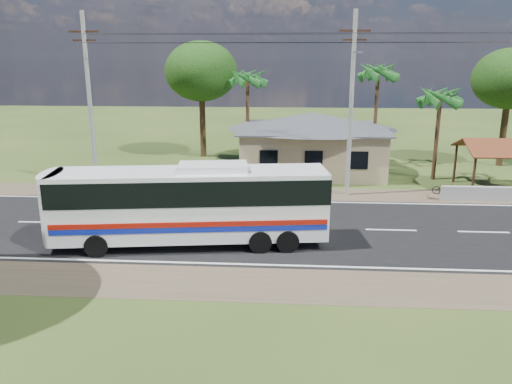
{
  "coord_description": "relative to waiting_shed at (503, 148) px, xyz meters",
  "views": [
    {
      "loc": [
        -0.68,
        -23.88,
        8.46
      ],
      "look_at": [
        -2.33,
        1.0,
        1.59
      ],
      "focal_mm": 35.0,
      "sensor_mm": 36.0,
      "label": 1
    }
  ],
  "objects": [
    {
      "name": "concrete_barrier",
      "position": [
        -1.0,
        -2.9,
        -2.28
      ],
      "size": [
        7.0,
        0.3,
        0.9
      ],
      "primitive_type": "cube",
      "color": "#9E9E99",
      "rests_on": "ground"
    },
    {
      "name": "utility_poles",
      "position": [
        -10.33,
        -2.01,
        3.04
      ],
      "size": [
        32.8,
        2.22,
        11.0
      ],
      "color": "#9E9E99",
      "rests_on": "ground"
    },
    {
      "name": "motorcycle",
      "position": [
        -3.88,
        -1.62,
        -2.33
      ],
      "size": [
        1.62,
        0.97,
        0.8
      ],
      "primitive_type": "imported",
      "rotation": [
        0.0,
        0.0,
        1.27
      ],
      "color": "black",
      "rests_on": "ground"
    },
    {
      "name": "coach_bus",
      "position": [
        -18.02,
        -11.07,
        -0.56
      ],
      "size": [
        12.46,
        4.16,
        3.8
      ],
      "rotation": [
        0.0,
        0.0,
        0.13
      ],
      "color": "white",
      "rests_on": "ground"
    },
    {
      "name": "palm_far",
      "position": [
        -17.0,
        7.5,
        3.95
      ],
      "size": [
        2.8,
        2.8,
        7.7
      ],
      "color": "#47301E",
      "rests_on": "ground"
    },
    {
      "name": "tree_behind_house",
      "position": [
        -21.0,
        9.5,
        4.39
      ],
      "size": [
        6.0,
        6.0,
        9.61
      ],
      "color": "#47301E",
      "rests_on": "ground"
    },
    {
      "name": "palm_near",
      "position": [
        -3.5,
        2.5,
        2.98
      ],
      "size": [
        2.8,
        2.8,
        6.7
      ],
      "color": "#47301E",
      "rests_on": "ground"
    },
    {
      "name": "waiting_shed",
      "position": [
        0.0,
        0.0,
        0.0
      ],
      "size": [
        5.2,
        4.48,
        3.35
      ],
      "color": "#392014",
      "rests_on": "ground"
    },
    {
      "name": "palm_mid",
      "position": [
        -7.0,
        7.0,
        4.43
      ],
      "size": [
        2.8,
        2.8,
        8.2
      ],
      "color": "#47301E",
      "rests_on": "ground"
    },
    {
      "name": "tree_behind_shed",
      "position": [
        3.0,
        7.5,
        3.95
      ],
      "size": [
        5.6,
        5.6,
        9.02
      ],
      "color": "#47301E",
      "rests_on": "ground"
    },
    {
      "name": "road",
      "position": [
        -13.0,
        -8.5,
        -2.72
      ],
      "size": [
        120.0,
        16.0,
        0.03
      ],
      "color": "black",
      "rests_on": "ground"
    },
    {
      "name": "house",
      "position": [
        -12.0,
        4.5,
        -0.09
      ],
      "size": [
        12.4,
        10.0,
        5.0
      ],
      "color": "tan",
      "rests_on": "ground"
    },
    {
      "name": "ground",
      "position": [
        -13.0,
        -8.5,
        -2.73
      ],
      "size": [
        120.0,
        120.0,
        0.0
      ],
      "primitive_type": "plane",
      "color": "#2B4016",
      "rests_on": "ground"
    }
  ]
}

